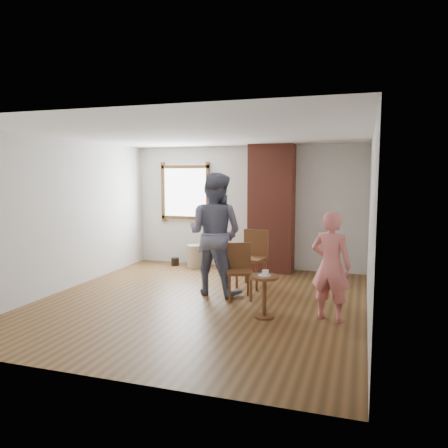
{
  "coord_description": "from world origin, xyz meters",
  "views": [
    {
      "loc": [
        2.41,
        -6.27,
        1.99
      ],
      "look_at": [
        0.13,
        0.8,
        1.15
      ],
      "focal_mm": 35.0,
      "sensor_mm": 36.0,
      "label": 1
    }
  ],
  "objects": [
    {
      "name": "man",
      "position": [
        0.05,
        0.53,
        1.01
      ],
      "size": [
        1.09,
        0.91,
        2.03
      ],
      "primitive_type": "imported",
      "rotation": [
        0.0,
        0.0,
        2.98
      ],
      "color": "black",
      "rests_on": "ground"
    },
    {
      "name": "brick_chimney",
      "position": [
        0.6,
        2.5,
        1.3
      ],
      "size": [
        0.9,
        0.5,
        2.6
      ],
      "primitive_type": "cube",
      "color": "brown",
      "rests_on": "ground"
    },
    {
      "name": "person_pink",
      "position": [
        2.0,
        -0.26,
        0.76
      ],
      "size": [
        0.62,
        0.49,
        1.51
      ],
      "primitive_type": "imported",
      "rotation": [
        0.0,
        0.0,
        2.89
      ],
      "color": "#EA7875",
      "rests_on": "ground"
    },
    {
      "name": "dining_chair_right",
      "position": [
        0.54,
        1.2,
        0.57
      ],
      "size": [
        0.55,
        0.55,
        1.01
      ],
      "rotation": [
        0.0,
        0.0,
        -0.17
      ],
      "color": "brown",
      "rests_on": "ground"
    },
    {
      "name": "cake_slice",
      "position": [
        1.13,
        -0.46,
        0.64
      ],
      "size": [
        0.08,
        0.07,
        0.06
      ],
      "primitive_type": "cube",
      "color": "white",
      "rests_on": "cake_plate"
    },
    {
      "name": "ground",
      "position": [
        0.0,
        0.0,
        0.0
      ],
      "size": [
        5.5,
        5.5,
        0.0
      ],
      "primitive_type": "plane",
      "color": "brown",
      "rests_on": "ground"
    },
    {
      "name": "dining_chair_left",
      "position": [
        0.51,
        0.39,
        0.5
      ],
      "size": [
        0.54,
        0.54,
        0.89
      ],
      "rotation": [
        0.0,
        0.0,
        0.39
      ],
      "color": "brown",
      "rests_on": "ground"
    },
    {
      "name": "room_shell",
      "position": [
        -0.06,
        0.61,
        1.81
      ],
      "size": [
        5.04,
        5.52,
        2.62
      ],
      "color": "silver",
      "rests_on": "ground"
    },
    {
      "name": "stoneware_crock",
      "position": [
        -1.04,
        2.4,
        0.24
      ],
      "size": [
        0.43,
        0.43,
        0.48
      ],
      "primitive_type": "cylinder",
      "rotation": [
        0.0,
        0.0,
        -0.17
      ],
      "color": "tan",
      "rests_on": "ground"
    },
    {
      "name": "cake_plate",
      "position": [
        1.12,
        -0.46,
        0.6
      ],
      "size": [
        0.18,
        0.18,
        0.01
      ],
      "primitive_type": "cylinder",
      "color": "white",
      "rests_on": "side_table"
    },
    {
      "name": "dark_pot",
      "position": [
        -1.52,
        2.4,
        0.09
      ],
      "size": [
        0.18,
        0.18,
        0.17
      ],
      "primitive_type": "cylinder",
      "rotation": [
        0.0,
        0.0,
        -0.07
      ],
      "color": "black",
      "rests_on": "ground"
    },
    {
      "name": "side_table",
      "position": [
        1.12,
        -0.46,
        0.4
      ],
      "size": [
        0.4,
        0.4,
        0.6
      ],
      "color": "brown",
      "rests_on": "ground"
    }
  ]
}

